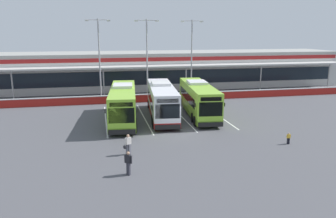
{
  "coord_description": "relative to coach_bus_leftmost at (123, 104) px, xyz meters",
  "views": [
    {
      "loc": [
        -6.75,
        -29.09,
        9.25
      ],
      "look_at": [
        -0.04,
        3.0,
        1.6
      ],
      "focal_mm": 35.18,
      "sensor_mm": 36.0,
      "label": 1
    }
  ],
  "objects": [
    {
      "name": "lamp_post_centre",
      "position": [
        4.18,
        10.6,
        4.5
      ],
      "size": [
        3.24,
        0.28,
        11.0
      ],
      "color": "#9E9EA3",
      "rests_on": "ground"
    },
    {
      "name": "coach_bus_centre",
      "position": [
        8.58,
        0.72,
        0.0
      ],
      "size": [
        3.9,
        12.34,
        3.78
      ],
      "color": "#8CC633",
      "rests_on": "ground"
    },
    {
      "name": "pedestrian_in_dark_coat",
      "position": [
        -0.73,
        -14.03,
        -0.91
      ],
      "size": [
        0.5,
        0.42,
        1.62
      ],
      "color": "#33333D",
      "rests_on": "ground"
    },
    {
      "name": "bay_stripe_mid_west",
      "position": [
        6.52,
        0.58,
        -1.78
      ],
      "size": [
        0.14,
        13.0,
        0.01
      ],
      "primitive_type": "cube",
      "color": "silver",
      "rests_on": "ground"
    },
    {
      "name": "coach_bus_left_centre",
      "position": [
        4.34,
        0.75,
        0.0
      ],
      "size": [
        3.9,
        12.34,
        3.78
      ],
      "color": "silver",
      "rests_on": "ground"
    },
    {
      "name": "bay_stripe_centre",
      "position": [
        10.72,
        0.58,
        -1.78
      ],
      "size": [
        0.14,
        13.0,
        0.01
      ],
      "primitive_type": "cube",
      "color": "silver",
      "rests_on": "ground"
    },
    {
      "name": "pedestrian_child",
      "position": [
        13.12,
        -10.6,
        -1.24
      ],
      "size": [
        0.33,
        0.22,
        1.0
      ],
      "color": "black",
      "rests_on": "ground"
    },
    {
      "name": "ground_plane",
      "position": [
        4.42,
        -5.42,
        -1.79
      ],
      "size": [
        200.0,
        200.0,
        0.0
      ],
      "primitive_type": "plane",
      "color": "#4C4C51"
    },
    {
      "name": "pedestrian_with_handbag",
      "position": [
        -0.42,
        -10.28,
        -0.93
      ],
      "size": [
        0.65,
        0.43,
        1.62
      ],
      "color": "slate",
      "rests_on": "ground"
    },
    {
      "name": "lamp_post_west",
      "position": [
        -2.22,
        10.6,
        4.5
      ],
      "size": [
        3.24,
        0.28,
        11.0
      ],
      "color": "#9E9EA3",
      "rests_on": "ground"
    },
    {
      "name": "coach_bus_leftmost",
      "position": [
        0.0,
        0.0,
        0.0
      ],
      "size": [
        3.9,
        12.34,
        3.78
      ],
      "color": "#8CC633",
      "rests_on": "ground"
    },
    {
      "name": "bay_stripe_west",
      "position": [
        2.32,
        0.58,
        -1.78
      ],
      "size": [
        0.14,
        13.0,
        0.01
      ],
      "primitive_type": "cube",
      "color": "silver",
      "rests_on": "ground"
    },
    {
      "name": "terminal_building",
      "position": [
        4.42,
        21.49,
        1.23
      ],
      "size": [
        70.0,
        13.0,
        6.0
      ],
      "color": "silver",
      "rests_on": "ground"
    },
    {
      "name": "red_barrier_wall",
      "position": [
        4.42,
        9.08,
        -1.23
      ],
      "size": [
        60.0,
        0.4,
        1.1
      ],
      "color": "maroon",
      "rests_on": "ground"
    },
    {
      "name": "bay_stripe_far_west",
      "position": [
        -1.88,
        0.58,
        -1.78
      ],
      "size": [
        0.14,
        13.0,
        0.01
      ],
      "primitive_type": "cube",
      "color": "silver",
      "rests_on": "ground"
    },
    {
      "name": "lamp_post_east",
      "position": [
        10.86,
        11.85,
        4.5
      ],
      "size": [
        3.24,
        0.28,
        11.0
      ],
      "color": "#9E9EA3",
      "rests_on": "ground"
    }
  ]
}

